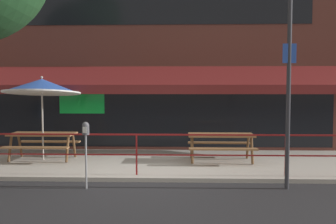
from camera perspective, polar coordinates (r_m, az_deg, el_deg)
name	(u,v)px	position (r m, az deg, el deg)	size (l,w,h in m)	color
ground_plane	(135,182)	(8.65, -5.03, -10.61)	(120.00, 120.00, 0.00)	#232326
patio_deck	(144,163)	(10.58, -3.71, -7.73)	(15.00, 4.00, 0.10)	#ADA89E
restaurant_building	(150,48)	(12.67, -2.77, 9.76)	(15.00, 1.60, 7.02)	brown
patio_railing	(137,145)	(8.78, -4.82, -5.07)	(13.84, 0.04, 0.97)	maroon
picnic_table_left	(43,139)	(11.20, -18.54, -3.87)	(1.80, 1.42, 0.76)	brown
picnic_table_centre	(221,140)	(10.49, 8.06, -4.21)	(1.80, 1.42, 0.76)	brown
patio_umbrella_left	(42,87)	(11.12, -18.67, 3.69)	(2.14, 2.14, 2.39)	#B7B2A8
parking_meter_far	(86,135)	(8.05, -12.43, -3.41)	(0.15, 0.16, 1.42)	gray
street_sign_pole	(288,93)	(8.19, 17.88, 2.82)	(0.28, 0.09, 3.95)	#2D2D33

